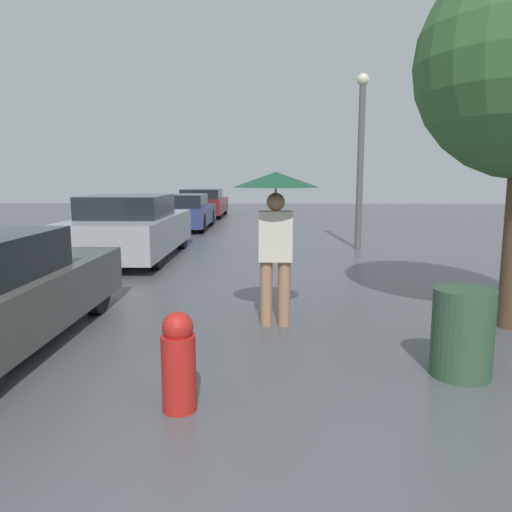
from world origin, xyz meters
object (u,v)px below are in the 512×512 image
object	(u,v)px
pedestrian	(276,206)
fire_hydrant	(179,362)
parked_car_second	(131,228)
trash_bin	(462,333)
parked_car_third	(182,212)
street_lamp	(361,150)
parked_car_farthest	(202,203)

from	to	relation	value
pedestrian	fire_hydrant	bearing A→B (deg)	-108.70
parked_car_second	trash_bin	world-z (taller)	parked_car_second
parked_car_third	street_lamp	size ratio (longest dim) A/B	0.96
parked_car_third	parked_car_second	bearing A→B (deg)	-90.54
parked_car_farthest	trash_bin	world-z (taller)	parked_car_farthest
parked_car_third	street_lamp	xyz separation A→B (m)	(4.92, -4.50, 1.75)
pedestrian	street_lamp	distance (m)	6.53
pedestrian	parked_car_farthest	bearing A→B (deg)	100.63
pedestrian	parked_car_farthest	xyz separation A→B (m)	(-2.93, 15.58, -0.80)
fire_hydrant	street_lamp	bearing A→B (deg)	71.76
parked_car_second	trash_bin	distance (m)	7.67
parked_car_second	street_lamp	world-z (taller)	street_lamp
parked_car_second	fire_hydrant	bearing A→B (deg)	-71.86
parked_car_third	parked_car_farthest	size ratio (longest dim) A/B	0.95
street_lamp	parked_car_second	bearing A→B (deg)	-164.36
pedestrian	parked_car_second	world-z (taller)	pedestrian
pedestrian	trash_bin	bearing A→B (deg)	-41.99
parked_car_second	trash_bin	size ratio (longest dim) A/B	5.72
parked_car_farthest	fire_hydrant	distance (m)	17.84
pedestrian	parked_car_second	distance (m)	5.66
pedestrian	parked_car_farthest	world-z (taller)	pedestrian
pedestrian	street_lamp	xyz separation A→B (m)	(2.01, 6.15, 0.91)
parked_car_farthest	fire_hydrant	xyz separation A→B (m)	(2.21, -17.70, -0.19)
parked_car_farthest	street_lamp	xyz separation A→B (m)	(4.93, -9.43, 1.72)
pedestrian	parked_car_second	xyz separation A→B (m)	(-2.97, 4.75, -0.74)
trash_bin	parked_car_second	bearing A→B (deg)	126.39
parked_car_third	parked_car_farthest	distance (m)	4.93
trash_bin	pedestrian	bearing A→B (deg)	138.01
parked_car_second	parked_car_farthest	bearing A→B (deg)	89.75
trash_bin	fire_hydrant	distance (m)	2.40
parked_car_third	street_lamp	bearing A→B (deg)	-42.42
parked_car_second	parked_car_third	xyz separation A→B (m)	(0.06, 5.89, -0.09)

